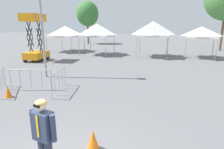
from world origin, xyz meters
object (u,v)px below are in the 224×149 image
(canopy_tent_behind_left, at_px, (65,31))
(tree_behind_tents_right, at_px, (87,14))
(scissor_lift, at_px, (36,47))
(crowd_barrier_mid_lot, at_px, (0,77))
(crowd_barrier_near_person, at_px, (58,77))
(traffic_cone_lot_center, at_px, (8,92))
(canopy_tent_behind_right, at_px, (202,32))
(traffic_cone_near_barrier, at_px, (93,140))
(person_foreground, at_px, (44,134))
(canopy_tent_right_of_center, at_px, (153,29))
(canopy_tent_far_right, at_px, (97,30))
(crowd_barrier_by_lift, at_px, (30,76))

(canopy_tent_behind_left, height_order, tree_behind_tents_right, tree_behind_tents_right)
(scissor_lift, distance_m, crowd_barrier_mid_lot, 8.68)
(canopy_tent_behind_left, height_order, crowd_barrier_near_person, canopy_tent_behind_left)
(tree_behind_tents_right, height_order, traffic_cone_lot_center, tree_behind_tents_right)
(crowd_barrier_near_person, bearing_deg, canopy_tent_behind_right, 59.72)
(canopy_tent_behind_left, relative_size, traffic_cone_near_barrier, 6.53)
(person_foreground, xyz_separation_m, traffic_cone_near_barrier, (0.53, 1.20, -0.77))
(canopy_tent_behind_left, bearing_deg, canopy_tent_right_of_center, -5.22)
(crowd_barrier_near_person, bearing_deg, canopy_tent_right_of_center, 75.99)
(canopy_tent_far_right, relative_size, tree_behind_tents_right, 0.47)
(canopy_tent_far_right, height_order, canopy_tent_behind_right, canopy_tent_far_right)
(canopy_tent_behind_left, height_order, canopy_tent_far_right, canopy_tent_far_right)
(canopy_tent_far_right, xyz_separation_m, traffic_cone_lot_center, (1.09, -13.32, -2.37))
(canopy_tent_behind_left, relative_size, person_foreground, 1.95)
(person_foreground, bearing_deg, traffic_cone_near_barrier, 66.26)
(canopy_tent_behind_left, relative_size, scissor_lift, 0.84)
(canopy_tent_behind_left, xyz_separation_m, crowd_barrier_by_lift, (6.09, -13.50, -1.68))
(canopy_tent_far_right, distance_m, person_foreground, 17.78)
(crowd_barrier_mid_lot, distance_m, crowd_barrier_by_lift, 1.36)
(canopy_tent_right_of_center, relative_size, crowd_barrier_mid_lot, 2.09)
(canopy_tent_right_of_center, distance_m, traffic_cone_lot_center, 14.70)
(canopy_tent_right_of_center, height_order, canopy_tent_behind_right, canopy_tent_right_of_center)
(canopy_tent_behind_right, bearing_deg, canopy_tent_behind_left, 179.08)
(traffic_cone_near_barrier, bearing_deg, traffic_cone_lot_center, 156.19)
(canopy_tent_behind_right, xyz_separation_m, person_foreground, (-4.80, -17.83, -1.46))
(canopy_tent_behind_left, distance_m, tree_behind_tents_right, 10.78)
(canopy_tent_right_of_center, xyz_separation_m, traffic_cone_lot_center, (-4.83, -13.64, -2.53))
(tree_behind_tents_right, bearing_deg, crowd_barrier_near_person, -68.47)
(person_foreground, height_order, crowd_barrier_mid_lot, person_foreground)
(crowd_barrier_mid_lot, height_order, crowd_barrier_by_lift, same)
(scissor_lift, bearing_deg, traffic_cone_near_barrier, -45.83)
(crowd_barrier_near_person, bearing_deg, traffic_cone_near_barrier, -47.09)
(crowd_barrier_near_person, xyz_separation_m, traffic_cone_lot_center, (-1.76, -1.34, -0.49))
(person_foreground, xyz_separation_m, crowd_barrier_mid_lot, (-5.42, 3.89, -0.28))
(canopy_tent_behind_right, bearing_deg, traffic_cone_near_barrier, -104.39)
(crowd_barrier_near_person, distance_m, traffic_cone_near_barrier, 4.93)
(canopy_tent_right_of_center, xyz_separation_m, person_foreground, (-0.26, -17.10, -1.76))
(canopy_tent_behind_left, xyz_separation_m, canopy_tent_right_of_center, (10.60, -0.97, 0.36))
(crowd_barrier_near_person, bearing_deg, canopy_tent_far_right, 103.41)
(canopy_tent_behind_left, distance_m, canopy_tent_behind_right, 15.14)
(canopy_tent_right_of_center, distance_m, tree_behind_tents_right, 16.89)
(canopy_tent_far_right, height_order, canopy_tent_right_of_center, canopy_tent_right_of_center)
(canopy_tent_far_right, relative_size, scissor_lift, 0.80)
(canopy_tent_behind_left, bearing_deg, crowd_barrier_by_lift, -65.70)
(canopy_tent_far_right, relative_size, crowd_barrier_by_lift, 1.66)
(canopy_tent_right_of_center, distance_m, scissor_lift, 11.35)
(canopy_tent_behind_right, height_order, crowd_barrier_by_lift, canopy_tent_behind_right)
(crowd_barrier_near_person, height_order, crowd_barrier_mid_lot, same)
(canopy_tent_far_right, xyz_separation_m, crowd_barrier_mid_lot, (0.25, -12.89, -1.89))
(canopy_tent_far_right, xyz_separation_m, traffic_cone_near_barrier, (6.20, -15.58, -2.37))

